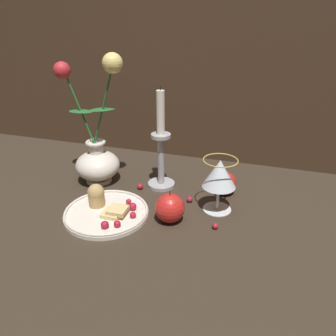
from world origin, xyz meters
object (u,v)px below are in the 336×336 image
(candlestick, at_px, (161,151))
(apple_beside_vase, at_px, (225,183))
(apple_near_glass, at_px, (170,208))
(vase, at_px, (97,153))
(plate_with_pastries, at_px, (106,210))
(wine_glass, at_px, (219,175))

(candlestick, height_order, apple_beside_vase, candlestick)
(candlestick, height_order, apple_near_glass, candlestick)
(vase, height_order, candlestick, vase)
(candlestick, relative_size, apple_beside_vase, 3.76)
(plate_with_pastries, distance_m, candlestick, 0.23)
(plate_with_pastries, xyz_separation_m, apple_near_glass, (0.16, 0.02, 0.02))
(vase, distance_m, apple_beside_vase, 0.38)
(vase, xyz_separation_m, wine_glass, (0.37, -0.05, 0.00))
(apple_beside_vase, bearing_deg, wine_glass, -92.86)
(apple_near_glass, bearing_deg, vase, 152.78)
(wine_glass, relative_size, apple_near_glass, 1.67)
(wine_glass, bearing_deg, apple_near_glass, -139.94)
(vase, bearing_deg, apple_beside_vase, 5.88)
(plate_with_pastries, bearing_deg, candlestick, 65.55)
(apple_near_glass, bearing_deg, apple_beside_vase, 58.66)
(apple_beside_vase, bearing_deg, plate_with_pastries, -143.89)
(wine_glass, distance_m, candlestick, 0.20)
(candlestick, bearing_deg, apple_near_glass, -64.90)
(candlestick, bearing_deg, wine_glass, -24.04)
(wine_glass, bearing_deg, candlestick, 155.96)
(candlestick, distance_m, apple_beside_vase, 0.20)
(wine_glass, distance_m, apple_near_glass, 0.15)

